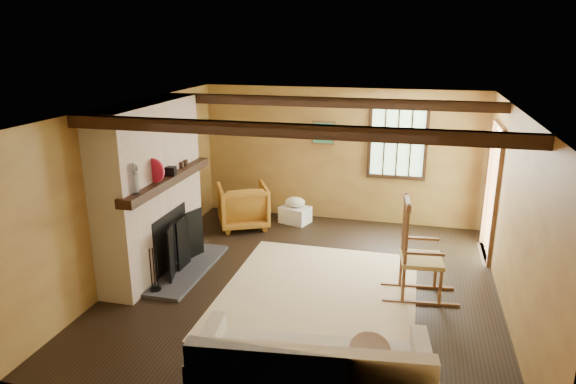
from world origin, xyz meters
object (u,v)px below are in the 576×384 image
(fireplace, at_px, (153,196))
(sofa, at_px, (312,381))
(rocking_chair, at_px, (418,256))
(laundry_basket, at_px, (295,215))
(armchair, at_px, (243,206))

(fireplace, height_order, sofa, fireplace)
(sofa, bearing_deg, fireplace, 132.77)
(rocking_chair, bearing_deg, laundry_basket, 37.25)
(sofa, height_order, laundry_basket, sofa)
(rocking_chair, xyz_separation_m, laundry_basket, (-2.16, 2.29, -0.41))
(fireplace, distance_m, armchair, 2.15)
(fireplace, bearing_deg, laundry_basket, 57.31)
(sofa, xyz_separation_m, armchair, (-2.13, 4.30, 0.09))
(laundry_basket, bearing_deg, armchair, -153.29)
(laundry_basket, distance_m, armchair, 0.98)
(sofa, bearing_deg, laundry_basket, 98.50)
(sofa, distance_m, armchair, 4.80)
(sofa, bearing_deg, rocking_chair, 63.55)
(rocking_chair, distance_m, armchair, 3.54)
(fireplace, height_order, rocking_chair, fireplace)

